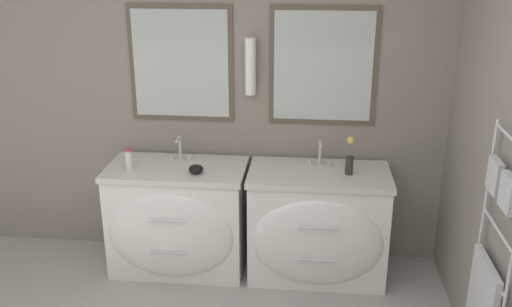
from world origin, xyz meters
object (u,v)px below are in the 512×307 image
(vanity_left, at_px, (178,219))
(vanity_right, at_px, (317,225))
(toiletry_bottle, at_px, (129,160))
(flower_vase, at_px, (350,159))
(amenity_bowl, at_px, (196,169))

(vanity_left, height_order, vanity_right, same)
(toiletry_bottle, bearing_deg, flower_vase, 2.72)
(vanity_left, bearing_deg, toiletry_bottle, -170.00)
(vanity_left, xyz_separation_m, amenity_bowl, (0.17, -0.08, 0.44))
(flower_vase, bearing_deg, vanity_left, -179.17)
(vanity_right, xyz_separation_m, amenity_bowl, (-0.88, -0.08, 0.44))
(amenity_bowl, distance_m, flower_vase, 1.09)
(vanity_left, bearing_deg, vanity_right, 0.00)
(vanity_right, bearing_deg, amenity_bowl, -175.01)
(vanity_right, bearing_deg, toiletry_bottle, -177.63)
(vanity_right, relative_size, amenity_bowl, 9.64)
(vanity_left, distance_m, flower_vase, 1.36)
(vanity_right, bearing_deg, flower_vase, 5.04)
(vanity_right, xyz_separation_m, flower_vase, (0.21, 0.02, 0.52))
(vanity_right, bearing_deg, vanity_left, 180.00)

